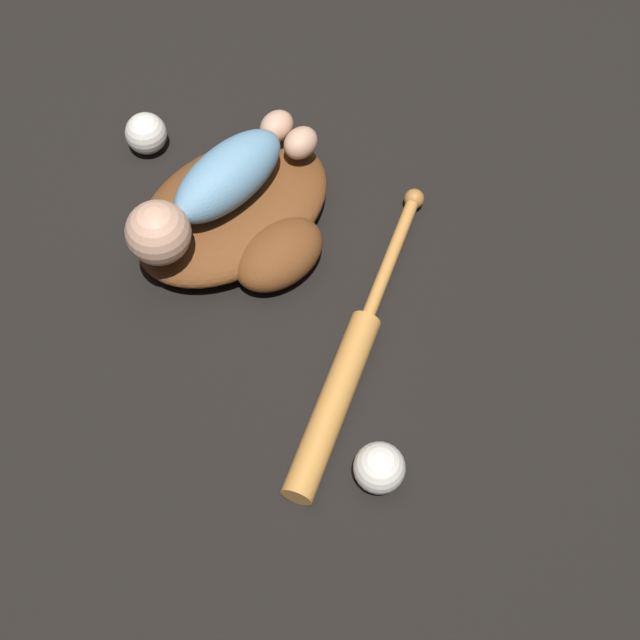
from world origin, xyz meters
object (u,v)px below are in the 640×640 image
Objects in this scene: baseball_glove at (239,218)px; baby_figure at (213,189)px; baseball_spare at (146,133)px; baseball at (379,468)px; baseball_bat at (346,371)px.

baby_figure reaches higher than baseball_glove.
baseball_glove is 0.26m from baseball_spare.
baby_figure is at bearing -36.42° from baseball_glove.
baseball_spare is at bearing -108.79° from baseball.
baseball_glove reaches higher than baseball_bat.
baseball_bat is at bearing 75.87° from baseball_spare.
baseball is at bearing 69.71° from baby_figure.
baby_figure is (0.03, -0.02, 0.09)m from baseball_glove.
baby_figure is 0.36m from baseball_bat.
baseball_spare is at bearing -105.71° from baby_figure.
baseball is 0.75m from baseball_spare.
baseball_spare is at bearing -98.17° from baseball_glove.
baseball_glove is 0.33m from baseball_bat.
baseball_spare is (-0.14, -0.57, 0.01)m from baseball_bat.
baseball is (0.20, 0.45, -0.00)m from baseball_glove.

